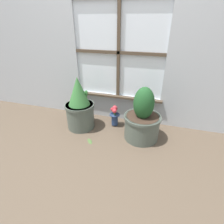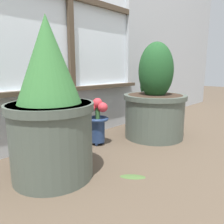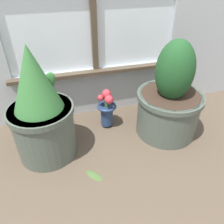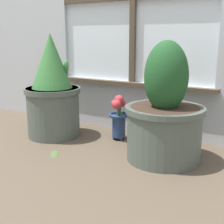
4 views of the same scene
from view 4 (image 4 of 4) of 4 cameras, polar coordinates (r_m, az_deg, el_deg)
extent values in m
plane|color=brown|center=(1.69, -6.20, -8.62)|extent=(10.00, 10.00, 0.00)
cube|color=#B2B7BC|center=(2.14, 3.77, 1.10)|extent=(1.09, 0.05, 0.34)
cube|color=#4C3D2D|center=(2.07, 3.27, 5.17)|extent=(1.15, 0.06, 0.02)
cylinder|color=#4C564C|center=(2.05, -10.67, 0.00)|extent=(0.33, 0.33, 0.32)
cylinder|color=#4C564C|center=(2.03, -10.85, 3.94)|extent=(0.36, 0.36, 0.03)
cylinder|color=#38281E|center=(2.02, -10.86, 4.25)|extent=(0.31, 0.31, 0.01)
cone|color=#387538|center=(2.00, -11.09, 9.19)|extent=(0.25, 0.25, 0.34)
ellipsoid|color=#387538|center=(2.04, -8.66, 6.95)|extent=(0.17, 0.12, 0.21)
cylinder|color=#4C564C|center=(1.66, 9.46, -3.86)|extent=(0.39, 0.39, 0.29)
cylinder|color=#4C564C|center=(1.62, 9.64, 0.48)|extent=(0.41, 0.41, 0.03)
cylinder|color=#38281E|center=(1.62, 9.65, 0.80)|extent=(0.36, 0.36, 0.01)
ellipsoid|color=#1E4C23|center=(1.59, 9.88, 6.35)|extent=(0.22, 0.22, 0.36)
ellipsoid|color=#1E4C23|center=(1.69, 9.52, 4.37)|extent=(0.10, 0.07, 0.15)
sphere|color=navy|center=(2.01, 1.67, -4.48)|extent=(0.02, 0.02, 0.02)
sphere|color=navy|center=(1.99, 0.35, -4.71)|extent=(0.02, 0.02, 0.02)
sphere|color=navy|center=(1.96, 1.70, -4.96)|extent=(0.02, 0.02, 0.02)
cylinder|color=navy|center=(1.96, 1.25, -2.54)|extent=(0.08, 0.08, 0.14)
torus|color=navy|center=(1.94, 1.26, -0.54)|extent=(0.13, 0.13, 0.02)
cylinder|color=#386633|center=(1.94, 1.27, 0.58)|extent=(0.03, 0.03, 0.08)
sphere|color=#C6333D|center=(1.92, 1.28, 2.23)|extent=(0.06, 0.06, 0.06)
sphere|color=#C6333D|center=(1.96, 1.74, 1.67)|extent=(0.05, 0.05, 0.05)
sphere|color=#C6333D|center=(1.95, 0.41, 1.61)|extent=(0.04, 0.04, 0.04)
sphere|color=#C6333D|center=(1.89, 0.86, 1.37)|extent=(0.06, 0.06, 0.06)
ellipsoid|color=#476633|center=(1.77, -10.45, -7.46)|extent=(0.10, 0.11, 0.01)
camera|label=1|loc=(0.75, -104.38, 50.21)|focal=28.00mm
camera|label=2|loc=(1.94, -37.62, 5.52)|focal=35.00mm
camera|label=3|loc=(1.35, -41.45, 24.24)|focal=35.00mm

